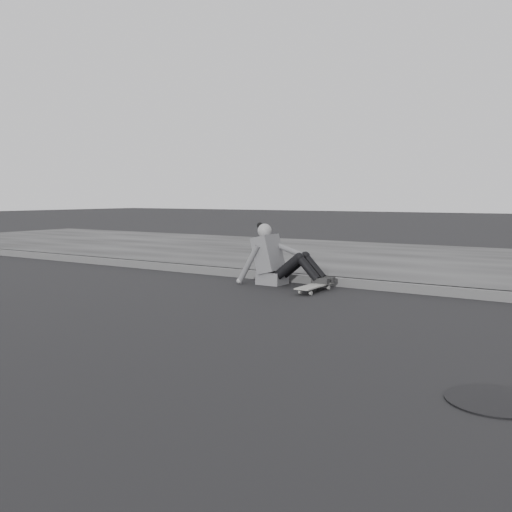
{
  "coord_description": "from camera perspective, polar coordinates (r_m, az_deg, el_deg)",
  "views": [
    {
      "loc": [
        4.32,
        -4.67,
        1.25
      ],
      "look_at": [
        0.49,
        1.32,
        0.5
      ],
      "focal_mm": 40.0,
      "sensor_mm": 36.0,
      "label": 1
    }
  ],
  "objects": [
    {
      "name": "ground",
      "position": [
        6.48,
        -10.02,
        -5.19
      ],
      "size": [
        80.0,
        80.0,
        0.0
      ],
      "primitive_type": "plane",
      "color": "black",
      "rests_on": "ground"
    },
    {
      "name": "curb",
      "position": [
        8.52,
        1.8,
        -2.02
      ],
      "size": [
        24.0,
        0.16,
        0.12
      ],
      "primitive_type": "cube",
      "color": "#4C4C4C",
      "rests_on": "ground"
    },
    {
      "name": "sidewalk",
      "position": [
        11.2,
        9.74,
        -0.17
      ],
      "size": [
        24.0,
        6.0,
        0.12
      ],
      "primitive_type": "cube",
      "color": "#383838",
      "rests_on": "ground"
    },
    {
      "name": "manhole",
      "position": [
        3.87,
        22.76,
        -13.18
      ],
      "size": [
        0.59,
        0.59,
        0.01
      ],
      "primitive_type": "cylinder",
      "color": "black",
      "rests_on": "ground"
    },
    {
      "name": "skateboard",
      "position": [
        7.52,
        5.89,
        -3.03
      ],
      "size": [
        0.2,
        0.78,
        0.09
      ],
      "color": "gray",
      "rests_on": "ground"
    },
    {
      "name": "seated_woman",
      "position": [
        8.05,
        2.03,
        -0.33
      ],
      "size": [
        1.38,
        0.46,
        0.88
      ],
      "color": "#58585B",
      "rests_on": "ground"
    }
  ]
}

